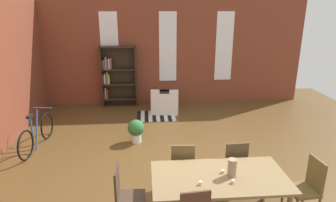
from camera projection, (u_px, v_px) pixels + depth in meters
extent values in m
plane|color=brown|center=(186.00, 174.00, 5.57)|extent=(11.54, 11.54, 0.00)
cube|color=brown|center=(168.00, 52.00, 9.32)|extent=(8.78, 0.12, 3.34)
cube|color=white|center=(110.00, 48.00, 9.07)|extent=(0.55, 0.02, 2.17)
cube|color=white|center=(168.00, 47.00, 9.21)|extent=(0.55, 0.02, 2.17)
cube|color=white|center=(224.00, 47.00, 9.34)|extent=(0.55, 0.02, 2.17)
cube|color=olive|center=(219.00, 177.00, 4.14)|extent=(1.92, 1.00, 0.04)
cylinder|color=olive|center=(158.00, 187.00, 4.57)|extent=(0.07, 0.07, 0.72)
cylinder|color=olive|center=(265.00, 182.00, 4.70)|extent=(0.07, 0.07, 0.72)
cylinder|color=#998466|center=(232.00, 167.00, 4.11)|extent=(0.13, 0.13, 0.26)
cylinder|color=silver|center=(233.00, 182.00, 3.96)|extent=(0.04, 0.04, 0.05)
cylinder|color=silver|center=(223.00, 171.00, 4.21)|extent=(0.04, 0.04, 0.04)
cylinder|color=silver|center=(201.00, 183.00, 3.93)|extent=(0.04, 0.04, 0.05)
cube|color=#433123|center=(131.00, 199.00, 4.14)|extent=(0.41, 0.41, 0.04)
cube|color=#433123|center=(117.00, 184.00, 4.05)|extent=(0.04, 0.38, 0.50)
cube|color=#4D3C26|center=(232.00, 165.00, 5.02)|extent=(0.42, 0.42, 0.04)
cube|color=#4D3C26|center=(237.00, 157.00, 4.77)|extent=(0.38, 0.05, 0.50)
cylinder|color=#4D3C26|center=(237.00, 171.00, 5.28)|extent=(0.04, 0.04, 0.43)
cylinder|color=#4D3C26|center=(218.00, 172.00, 5.24)|extent=(0.04, 0.04, 0.43)
cylinder|color=#4D3C26|center=(245.00, 182.00, 4.94)|extent=(0.04, 0.04, 0.43)
cylinder|color=#4D3C26|center=(224.00, 184.00, 4.90)|extent=(0.04, 0.04, 0.43)
cube|color=brown|center=(302.00, 190.00, 4.32)|extent=(0.43, 0.43, 0.04)
cube|color=brown|center=(316.00, 174.00, 4.28)|extent=(0.06, 0.38, 0.50)
cylinder|color=brown|center=(282.00, 198.00, 4.54)|extent=(0.04, 0.04, 0.43)
cylinder|color=brown|center=(304.00, 195.00, 4.59)|extent=(0.04, 0.04, 0.43)
cube|color=brown|center=(182.00, 167.00, 4.95)|extent=(0.42, 0.42, 0.04)
cube|color=brown|center=(183.00, 159.00, 4.70)|extent=(0.38, 0.05, 0.50)
cylinder|color=brown|center=(191.00, 173.00, 5.20)|extent=(0.04, 0.04, 0.43)
cylinder|color=brown|center=(171.00, 173.00, 5.19)|extent=(0.04, 0.04, 0.43)
cylinder|color=brown|center=(193.00, 185.00, 4.86)|extent=(0.04, 0.04, 0.43)
cylinder|color=brown|center=(172.00, 185.00, 4.85)|extent=(0.04, 0.04, 0.43)
cube|color=#2D2319|center=(102.00, 77.00, 9.14)|extent=(0.04, 0.30, 1.91)
cube|color=#2D2319|center=(136.00, 76.00, 9.22)|extent=(0.04, 0.30, 1.91)
cube|color=#2D2319|center=(120.00, 76.00, 9.32)|extent=(1.09, 0.01, 1.91)
cube|color=#2D2319|center=(120.00, 98.00, 9.40)|extent=(1.05, 0.30, 0.04)
cube|color=#284C8C|center=(105.00, 95.00, 9.32)|extent=(0.04, 0.17, 0.23)
cube|color=gold|center=(106.00, 93.00, 9.31)|extent=(0.03, 0.23, 0.36)
cube|color=#B22D28|center=(108.00, 94.00, 9.32)|extent=(0.04, 0.22, 0.30)
cube|color=#2D2319|center=(120.00, 84.00, 9.25)|extent=(1.05, 0.30, 0.04)
cube|color=#B22D28|center=(104.00, 79.00, 9.17)|extent=(0.04, 0.18, 0.29)
cube|color=white|center=(105.00, 79.00, 9.16)|extent=(0.04, 0.15, 0.33)
cube|color=#284C8C|center=(106.00, 79.00, 9.17)|extent=(0.03, 0.17, 0.29)
cube|color=gold|center=(107.00, 78.00, 9.16)|extent=(0.03, 0.18, 0.39)
cube|color=gold|center=(109.00, 79.00, 9.18)|extent=(0.04, 0.15, 0.30)
cube|color=#2D2319|center=(119.00, 69.00, 9.11)|extent=(1.05, 0.30, 0.04)
cube|color=#4C4C51|center=(103.00, 64.00, 9.02)|extent=(0.04, 0.16, 0.28)
cube|color=#8C4C8C|center=(104.00, 64.00, 9.03)|extent=(0.04, 0.21, 0.29)
cube|color=orange|center=(106.00, 63.00, 9.02)|extent=(0.04, 0.24, 0.37)
cube|color=#284C8C|center=(108.00, 64.00, 9.03)|extent=(0.03, 0.25, 0.29)
cube|color=white|center=(109.00, 64.00, 9.03)|extent=(0.04, 0.17, 0.31)
cube|color=#8C4C8C|center=(111.00, 63.00, 9.03)|extent=(0.05, 0.18, 0.34)
cube|color=#2D2319|center=(118.00, 47.00, 8.89)|extent=(1.05, 0.30, 0.04)
cube|color=silver|center=(165.00, 105.00, 8.90)|extent=(0.88, 0.88, 0.40)
cube|color=silver|center=(165.00, 96.00, 8.48)|extent=(0.81, 0.24, 0.35)
cube|color=silver|center=(176.00, 96.00, 8.81)|extent=(0.20, 0.73, 0.15)
cube|color=silver|center=(154.00, 96.00, 8.83)|extent=(0.20, 0.73, 0.15)
cube|color=black|center=(165.00, 92.00, 8.44)|extent=(0.30, 0.20, 0.08)
torus|color=black|center=(26.00, 145.00, 6.06)|extent=(0.11, 0.65, 0.65)
torus|color=black|center=(47.00, 126.00, 7.05)|extent=(0.11, 0.65, 0.65)
cylinder|color=#335999|center=(37.00, 131.00, 6.53)|extent=(0.07, 0.33, 0.91)
cylinder|color=#335999|center=(31.00, 127.00, 6.29)|extent=(0.04, 0.04, 0.45)
cube|color=black|center=(30.00, 116.00, 6.22)|extent=(0.10, 0.21, 0.05)
cylinder|color=#335999|center=(42.00, 108.00, 6.80)|extent=(0.44, 0.07, 0.02)
cylinder|color=silver|center=(136.00, 138.00, 6.88)|extent=(0.24, 0.24, 0.20)
sphere|color=#2D6B33|center=(136.00, 128.00, 6.80)|extent=(0.39, 0.39, 0.39)
cube|color=black|center=(139.00, 116.00, 8.51)|extent=(0.11, 0.93, 0.01)
cube|color=silver|center=(143.00, 116.00, 8.52)|extent=(0.11, 0.93, 0.01)
cube|color=black|center=(147.00, 116.00, 8.53)|extent=(0.11, 0.93, 0.01)
cube|color=silver|center=(150.00, 116.00, 8.54)|extent=(0.11, 0.93, 0.01)
cube|color=black|center=(154.00, 116.00, 8.54)|extent=(0.11, 0.93, 0.01)
cube|color=silver|center=(158.00, 116.00, 8.55)|extent=(0.11, 0.93, 0.01)
cube|color=black|center=(162.00, 116.00, 8.56)|extent=(0.11, 0.93, 0.01)
cube|color=silver|center=(165.00, 116.00, 8.57)|extent=(0.11, 0.93, 0.01)
cube|color=black|center=(169.00, 115.00, 8.58)|extent=(0.11, 0.93, 0.01)
cube|color=silver|center=(173.00, 115.00, 8.58)|extent=(0.11, 0.93, 0.01)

